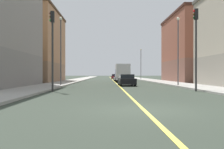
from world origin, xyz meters
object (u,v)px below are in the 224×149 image
Objects in this scene: car_silver at (129,77)px; car_black at (127,80)px; car_maroon at (115,77)px; box_truck at (122,73)px; street_lamp_right_near at (61,44)px; building_left_mid at (201,48)px; street_lamp_left_near at (178,44)px; traffic_light_left_near at (196,39)px; building_right_midblock at (28,46)px; car_white at (118,78)px; street_lamp_left_far at (141,61)px; traffic_light_right_near at (52,40)px.

car_silver is 26.11m from car_black.
box_truck is at bearing -89.17° from car_maroon.
street_lamp_right_near reaches higher than car_maroon.
car_black is (7.88, 0.65, -4.29)m from street_lamp_right_near.
car_black is at bearing -133.61° from building_left_mid.
building_left_mid is 18.69m from street_lamp_left_near.
box_truck is (0.26, 13.33, 0.96)m from car_black.
street_lamp_left_near is 42.96m from car_maroon.
traffic_light_left_near is at bearing -78.81° from box_truck.
box_truck is (0.40, -27.75, 0.95)m from car_maroon.
car_white is (16.49, 7.38, -5.74)m from building_right_midblock.
street_lamp_left_near is 1.79× the size of car_black.
traffic_light_left_near is 0.86× the size of street_lamp_left_near.
car_white is at bearing 104.02° from street_lamp_left_near.
car_white is (-5.98, -9.51, -4.03)m from street_lamp_left_far.
building_left_mid is 2.11× the size of street_lamp_right_near.
traffic_light_right_near is 44.46m from street_lamp_left_far.
car_black is 0.61× the size of box_truck.
traffic_light_left_near is at bearing -50.12° from building_right_midblock.
building_left_mid is 3.81× the size of car_maroon.
traffic_light_left_near is 16.10m from street_lamp_right_near.
car_silver is 0.94× the size of car_white.
street_lamp_left_far is at bearing 73.19° from traffic_light_right_near.
street_lamp_right_near is 1.08× the size of street_lamp_left_far.
building_left_mid is at bearing 50.07° from traffic_light_right_near.
building_right_midblock reaches higher than car_silver.
building_right_midblock is 2.57× the size of traffic_light_right_near.
traffic_light_left_near is 24.30m from box_truck.
street_lamp_right_near is 1.81× the size of car_black.
street_lamp_left_far is (13.84, 32.86, -0.32)m from street_lamp_right_near.
car_silver is 15.34m from car_maroon.
building_left_mid reaches higher than street_lamp_left_far.
street_lamp_left_far is (12.86, 42.56, 0.42)m from traffic_light_right_near.
car_white is at bearing 153.14° from building_left_mid.
street_lamp_left_near is (1.01, 9.12, 0.54)m from traffic_light_left_near.
building_right_midblock is 4.26× the size of car_silver.
car_black reaches higher than car_silver.
box_truck is at bearing 73.18° from traffic_light_right_near.
traffic_light_right_near is 0.91× the size of box_truck.
building_right_midblock is at bearing 137.14° from car_black.
building_left_mid is 3.81× the size of car_black.
building_left_mid is 19.02m from street_lamp_left_far.
building_right_midblock is 2.33× the size of box_truck.
street_lamp_left_far is at bearing 90.00° from street_lamp_left_near.
car_maroon is (-6.11, 42.31, -4.24)m from street_lamp_left_near.
car_maroon is (-6.11, 8.87, -3.97)m from street_lamp_left_far.
building_left_mid is at bearing -60.25° from car_maroon.
traffic_light_right_near is at bearing -69.49° from building_right_midblock.
street_lamp_left_far is 19.95m from box_truck.
car_silver is at bearing -79.73° from car_maroon.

